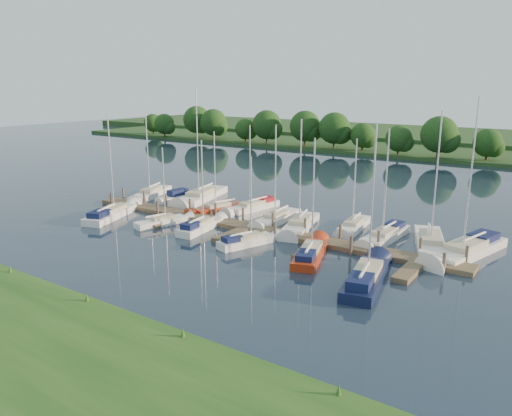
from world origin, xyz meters
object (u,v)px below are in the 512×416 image
Objects in this scene: sailboat_s_2 at (201,227)px; sailboat_n_0 at (151,194)px; sailboat_n_5 at (276,219)px; dock at (246,229)px; motorboat at (177,198)px.

sailboat_n_0 is at bearing 145.23° from sailboat_s_2.
dock is at bearing 77.86° from sailboat_n_5.
sailboat_n_0 is 2.02× the size of motorboat.
motorboat is 0.52× the size of sailboat_n_5.
dock is 4.37m from sailboat_n_5.
sailboat_n_0 is at bearing 12.69° from motorboat.
sailboat_n_5 is at bearing -177.50° from motorboat.
dock is 4.20m from sailboat_s_2.
motorboat is at bearing 157.87° from dock.
motorboat is 14.75m from sailboat_n_5.
sailboat_n_5 is 1.14× the size of sailboat_s_2.
sailboat_n_0 is at bearing -6.93° from sailboat_n_5.
sailboat_n_5 is at bearing 48.07° from sailboat_s_2.
sailboat_s_2 is at bearing 51.88° from sailboat_n_5.
sailboat_n_0 reaches higher than dock.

